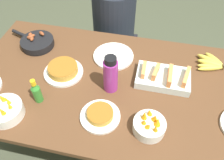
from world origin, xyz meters
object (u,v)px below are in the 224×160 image
object	(u,v)px
fruit_bowl_mango	(5,111)
water_bottle	(111,75)
skillet	(37,42)
hot_sauce_bottle	(36,92)
person_figure	(114,41)
frittata_plate_center	(63,70)
melon_tray	(163,77)
fruit_bowl_citrus	(149,125)
frittata_plate_side	(100,115)
empty_plate_far_left	(113,56)
banana_bunch	(212,63)

from	to	relation	value
fruit_bowl_mango	water_bottle	distance (m)	0.59
skillet	hot_sauce_bottle	xyz separation A→B (m)	(0.21, -0.44, 0.04)
water_bottle	person_figure	size ratio (longest dim) A/B	0.19
frittata_plate_center	water_bottle	world-z (taller)	water_bottle
melon_tray	water_bottle	distance (m)	0.32
melon_tray	frittata_plate_center	bearing A→B (deg)	-173.59
fruit_bowl_mango	fruit_bowl_citrus	xyz separation A→B (m)	(0.75, 0.07, 0.00)
skillet	frittata_plate_side	distance (m)	0.74
fruit_bowl_mango	fruit_bowl_citrus	world-z (taller)	fruit_bowl_citrus
melon_tray	hot_sauce_bottle	distance (m)	0.73
melon_tray	person_figure	size ratio (longest dim) A/B	0.25
fruit_bowl_mango	hot_sauce_bottle	bearing A→B (deg)	45.12
skillet	fruit_bowl_mango	world-z (taller)	fruit_bowl_mango
frittata_plate_side	empty_plate_far_left	world-z (taller)	frittata_plate_side
melon_tray	frittata_plate_side	distance (m)	0.45
banana_bunch	person_figure	world-z (taller)	person_figure
melon_tray	person_figure	distance (m)	0.81
skillet	water_bottle	size ratio (longest dim) A/B	1.41
fruit_bowl_mango	frittata_plate_side	bearing A→B (deg)	10.49
frittata_plate_center	fruit_bowl_mango	world-z (taller)	fruit_bowl_mango
fruit_bowl_citrus	hot_sauce_bottle	world-z (taller)	hot_sauce_bottle
frittata_plate_center	melon_tray	bearing A→B (deg)	6.41
melon_tray	person_figure	xyz separation A→B (m)	(-0.43, 0.62, -0.29)
fruit_bowl_citrus	person_figure	xyz separation A→B (m)	(-0.39, 0.97, -0.30)
empty_plate_far_left	frittata_plate_side	bearing A→B (deg)	-86.09
skillet	frittata_plate_side	world-z (taller)	skillet
fruit_bowl_mango	water_bottle	xyz separation A→B (m)	(0.50, 0.30, 0.08)
frittata_plate_center	fruit_bowl_citrus	world-z (taller)	fruit_bowl_citrus
water_bottle	person_figure	bearing A→B (deg)	101.09
empty_plate_far_left	banana_bunch	bearing A→B (deg)	5.29
fruit_bowl_mango	hot_sauce_bottle	distance (m)	0.18
skillet	fruit_bowl_citrus	distance (m)	0.96
melon_tray	fruit_bowl_mango	bearing A→B (deg)	-152.05
empty_plate_far_left	water_bottle	xyz separation A→B (m)	(0.04, -0.26, 0.10)
skillet	fruit_bowl_citrus	bearing A→B (deg)	168.46
skillet	fruit_bowl_mango	xyz separation A→B (m)	(0.08, -0.56, 0.01)
fruit_bowl_citrus	water_bottle	bearing A→B (deg)	137.07
fruit_bowl_citrus	empty_plate_far_left	bearing A→B (deg)	120.55
banana_bunch	skillet	xyz separation A→B (m)	(-1.16, -0.06, 0.01)
empty_plate_far_left	fruit_bowl_citrus	world-z (taller)	fruit_bowl_citrus
banana_bunch	skillet	bearing A→B (deg)	-177.18
banana_bunch	fruit_bowl_citrus	bearing A→B (deg)	-121.31
skillet	person_figure	size ratio (longest dim) A/B	0.27
melon_tray	fruit_bowl_mango	xyz separation A→B (m)	(-0.79, -0.42, 0.00)
frittata_plate_center	hot_sauce_bottle	world-z (taller)	hot_sauce_bottle
water_bottle	hot_sauce_bottle	distance (m)	0.41
banana_bunch	water_bottle	distance (m)	0.67
melon_tray	fruit_bowl_citrus	xyz separation A→B (m)	(-0.04, -0.35, 0.01)
fruit_bowl_mango	person_figure	world-z (taller)	person_figure
frittata_plate_side	person_figure	bearing A→B (deg)	97.94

